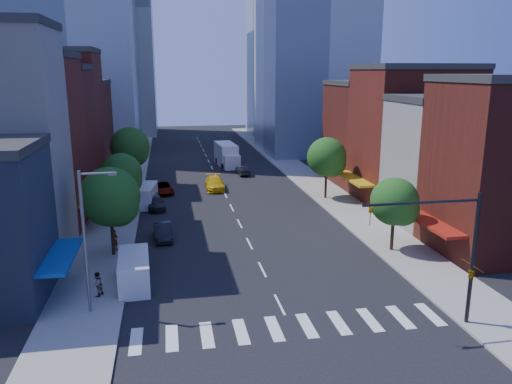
{
  "coord_description": "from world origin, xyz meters",
  "views": [
    {
      "loc": [
        -6.81,
        -29.14,
        14.88
      ],
      "look_at": [
        0.35,
        10.68,
        5.0
      ],
      "focal_mm": 35.0,
      "sensor_mm": 36.0,
      "label": 1
    }
  ],
  "objects_px": {
    "pedestrian_near": "(115,240)",
    "traffic_car_far": "(231,163)",
    "pedestrian_far": "(97,284)",
    "parked_car_rear": "(155,203)",
    "cargo_van_near": "(134,271)",
    "box_truck": "(227,156)",
    "traffic_car_oncoming": "(243,170)",
    "parked_car_third": "(163,188)",
    "taxi": "(215,183)",
    "parked_car_second": "(163,231)",
    "cargo_van_far": "(145,196)",
    "parked_car_front": "(134,276)"
  },
  "relations": [
    {
      "from": "parked_car_front",
      "to": "cargo_van_far",
      "type": "height_order",
      "value": "cargo_van_far"
    },
    {
      "from": "parked_car_rear",
      "to": "cargo_van_near",
      "type": "xyz_separation_m",
      "value": [
        -1.14,
        -20.43,
        0.44
      ]
    },
    {
      "from": "pedestrian_far",
      "to": "parked_car_rear",
      "type": "bearing_deg",
      "value": -156.61
    },
    {
      "from": "cargo_van_far",
      "to": "parked_car_second",
      "type": "bearing_deg",
      "value": -73.44
    },
    {
      "from": "parked_car_front",
      "to": "traffic_car_oncoming",
      "type": "bearing_deg",
      "value": 64.09
    },
    {
      "from": "parked_car_second",
      "to": "taxi",
      "type": "relative_size",
      "value": 0.78
    },
    {
      "from": "cargo_van_far",
      "to": "box_truck",
      "type": "xyz_separation_m",
      "value": [
        12.04,
        22.4,
        0.52
      ]
    },
    {
      "from": "parked_car_front",
      "to": "parked_car_second",
      "type": "bearing_deg",
      "value": 72.62
    },
    {
      "from": "traffic_car_oncoming",
      "to": "parked_car_third",
      "type": "bearing_deg",
      "value": 35.53
    },
    {
      "from": "parked_car_third",
      "to": "taxi",
      "type": "relative_size",
      "value": 0.83
    },
    {
      "from": "parked_car_second",
      "to": "pedestrian_near",
      "type": "distance_m",
      "value": 4.75
    },
    {
      "from": "parked_car_rear",
      "to": "taxi",
      "type": "height_order",
      "value": "taxi"
    },
    {
      "from": "cargo_van_far",
      "to": "traffic_car_oncoming",
      "type": "distance_m",
      "value": 20.1
    },
    {
      "from": "parked_car_front",
      "to": "traffic_car_oncoming",
      "type": "distance_m",
      "value": 39.18
    },
    {
      "from": "parked_car_rear",
      "to": "cargo_van_near",
      "type": "relative_size",
      "value": 0.86
    },
    {
      "from": "parked_car_front",
      "to": "taxi",
      "type": "height_order",
      "value": "taxi"
    },
    {
      "from": "cargo_van_near",
      "to": "taxi",
      "type": "relative_size",
      "value": 0.95
    },
    {
      "from": "cargo_van_near",
      "to": "pedestrian_far",
      "type": "bearing_deg",
      "value": -149.57
    },
    {
      "from": "parked_car_rear",
      "to": "pedestrian_near",
      "type": "height_order",
      "value": "pedestrian_near"
    },
    {
      "from": "traffic_car_far",
      "to": "pedestrian_near",
      "type": "distance_m",
      "value": 39.18
    },
    {
      "from": "parked_car_third",
      "to": "pedestrian_far",
      "type": "relative_size",
      "value": 2.79
    },
    {
      "from": "taxi",
      "to": "pedestrian_near",
      "type": "xyz_separation_m",
      "value": [
        -10.42,
        -21.24,
        0.23
      ]
    },
    {
      "from": "parked_car_front",
      "to": "cargo_van_near",
      "type": "relative_size",
      "value": 0.77
    },
    {
      "from": "pedestrian_near",
      "to": "pedestrian_far",
      "type": "distance_m",
      "value": 8.85
    },
    {
      "from": "parked_car_front",
      "to": "parked_car_second",
      "type": "height_order",
      "value": "parked_car_second"
    },
    {
      "from": "parked_car_second",
      "to": "traffic_car_oncoming",
      "type": "relative_size",
      "value": 1.07
    },
    {
      "from": "parked_car_second",
      "to": "traffic_car_oncoming",
      "type": "bearing_deg",
      "value": 63.61
    },
    {
      "from": "parked_car_third",
      "to": "taxi",
      "type": "height_order",
      "value": "taxi"
    },
    {
      "from": "traffic_car_far",
      "to": "pedestrian_near",
      "type": "bearing_deg",
      "value": 67.73
    },
    {
      "from": "parked_car_third",
      "to": "traffic_car_far",
      "type": "xyz_separation_m",
      "value": [
        10.55,
        16.18,
        -0.0
      ]
    },
    {
      "from": "traffic_car_oncoming",
      "to": "parked_car_front",
      "type": "bearing_deg",
      "value": 65.99
    },
    {
      "from": "cargo_van_far",
      "to": "taxi",
      "type": "relative_size",
      "value": 1.01
    },
    {
      "from": "cargo_van_near",
      "to": "traffic_car_far",
      "type": "relative_size",
      "value": 1.4
    },
    {
      "from": "traffic_car_far",
      "to": "box_truck",
      "type": "xyz_separation_m",
      "value": [
        -0.53,
        0.72,
        1.02
      ]
    },
    {
      "from": "parked_car_third",
      "to": "cargo_van_near",
      "type": "height_order",
      "value": "cargo_van_near"
    },
    {
      "from": "pedestrian_far",
      "to": "cargo_van_near",
      "type": "bearing_deg",
      "value": 155.71
    },
    {
      "from": "parked_car_third",
      "to": "pedestrian_far",
      "type": "xyz_separation_m",
      "value": [
        -4.3,
        -29.07,
        0.34
      ]
    },
    {
      "from": "parked_car_second",
      "to": "parked_car_front",
      "type": "bearing_deg",
      "value": -104.97
    },
    {
      "from": "pedestrian_near",
      "to": "traffic_car_far",
      "type": "bearing_deg",
      "value": -3.75
    },
    {
      "from": "parked_car_front",
      "to": "parked_car_third",
      "type": "distance_m",
      "value": 27.46
    },
    {
      "from": "traffic_car_far",
      "to": "cargo_van_near",
      "type": "bearing_deg",
      "value": 73.43
    },
    {
      "from": "taxi",
      "to": "parked_car_rear",
      "type": "bearing_deg",
      "value": -130.7
    },
    {
      "from": "box_truck",
      "to": "parked_car_rear",
      "type": "bearing_deg",
      "value": -118.92
    },
    {
      "from": "cargo_van_near",
      "to": "pedestrian_far",
      "type": "height_order",
      "value": "cargo_van_near"
    },
    {
      "from": "parked_car_rear",
      "to": "pedestrian_near",
      "type": "relative_size",
      "value": 2.56
    },
    {
      "from": "cargo_van_near",
      "to": "traffic_car_far",
      "type": "xyz_separation_m",
      "value": [
        12.53,
        43.72,
        -0.46
      ]
    },
    {
      "from": "parked_car_third",
      "to": "taxi",
      "type": "bearing_deg",
      "value": 1.16
    },
    {
      "from": "taxi",
      "to": "traffic_car_far",
      "type": "distance_m",
      "value": 15.7
    },
    {
      "from": "cargo_van_far",
      "to": "parked_car_third",
      "type": "bearing_deg",
      "value": 76.92
    },
    {
      "from": "parked_car_rear",
      "to": "box_truck",
      "type": "distance_m",
      "value": 26.37
    }
  ]
}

